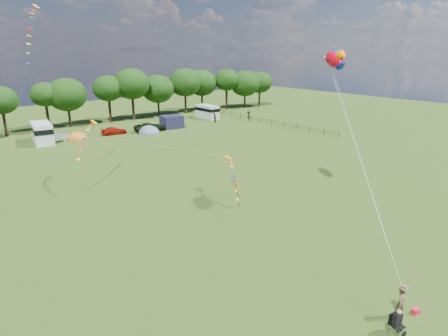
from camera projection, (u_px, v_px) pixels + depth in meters
ground_plane at (292, 245)px, 27.66m from camera, size 180.00×180.00×0.00m
tree_line at (87, 91)px, 69.62m from camera, size 102.98×10.98×10.27m
fence at (266, 120)px, 72.19m from camera, size 0.12×33.12×1.20m
car_b at (54, 137)px, 58.34m from camera, size 4.55×2.31×1.53m
car_c at (114, 131)px, 63.43m from camera, size 4.28×2.13×1.24m
car_d at (150, 127)px, 65.75m from camera, size 5.84×3.37×1.50m
campervan_c at (42, 132)px, 57.54m from camera, size 3.47×6.51×3.04m
campervan_d at (207, 111)px, 78.11m from camera, size 2.52×5.62×2.72m
tent_orange at (78, 139)px, 60.16m from camera, size 3.15×3.45×2.47m
tent_greyblue at (149, 133)px, 64.29m from camera, size 3.65×3.99×2.71m
awning_navy at (172, 122)px, 68.46m from camera, size 3.90×3.28×2.28m
kite_flyer at (401, 303)px, 19.93m from camera, size 0.73×0.54×1.83m
camp_chair at (397, 319)px, 18.76m from camera, size 0.70×0.70×1.47m
kite_bag at (416, 311)px, 20.43m from camera, size 0.48×0.36×0.31m
fish_kite at (336, 60)px, 32.15m from camera, size 2.82×3.78×2.04m
streamer_kite_a at (32, 24)px, 36.88m from camera, size 3.36×5.60×5.77m
streamer_kite_b at (87, 136)px, 38.91m from camera, size 4.35×4.80×3.84m
streamer_kite_c at (232, 171)px, 36.18m from camera, size 3.25×5.04×2.83m
walker_a at (214, 118)px, 73.42m from camera, size 1.08×1.02×1.90m
walker_b at (248, 116)px, 75.69m from camera, size 1.35×1.14×1.92m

